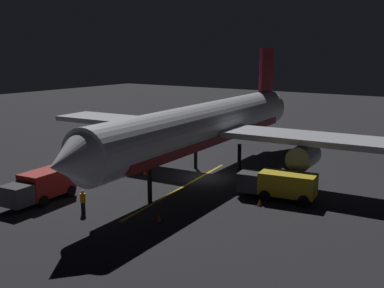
{
  "coord_description": "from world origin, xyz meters",
  "views": [
    {
      "loc": [
        -23.34,
        36.2,
        11.75
      ],
      "look_at": [
        0.0,
        2.0,
        3.5
      ],
      "focal_mm": 44.5,
      "sensor_mm": 36.0,
      "label": 1
    }
  ],
  "objects": [
    {
      "name": "apron_guide_stripe",
      "position": [
        -0.25,
        4.0,
        0.0
      ],
      "size": [
        2.88,
        18.32,
        0.01
      ],
      "primitive_type": "cube",
      "rotation": [
        0.0,
        0.0,
        0.14
      ],
      "color": "gold",
      "rests_on": "ground_plane"
    },
    {
      "name": "ground_plane",
      "position": [
        0.0,
        0.0,
        -0.1
      ],
      "size": [
        180.0,
        180.0,
        0.2
      ],
      "primitive_type": "cube",
      "color": "#27272B"
    },
    {
      "name": "catering_truck",
      "position": [
        -8.58,
        2.22,
        1.17
      ],
      "size": [
        6.39,
        2.99,
        2.21
      ],
      "color": "gold",
      "rests_on": "ground_plane"
    },
    {
      "name": "airliner",
      "position": [
        0.04,
        -0.6,
        4.75
      ],
      "size": [
        36.58,
        38.88,
        11.94
      ],
      "color": "silver",
      "rests_on": "ground_plane"
    },
    {
      "name": "traffic_cone_under_wing",
      "position": [
        5.07,
        2.55,
        0.25
      ],
      "size": [
        0.5,
        0.5,
        0.55
      ],
      "color": "#EA590F",
      "rests_on": "ground_plane"
    },
    {
      "name": "baggage_truck",
      "position": [
        6.52,
        13.29,
        1.25
      ],
      "size": [
        2.74,
        6.3,
        2.41
      ],
      "color": "maroon",
      "rests_on": "ground_plane"
    },
    {
      "name": "ground_crew_worker",
      "position": [
        1.84,
        13.38,
        0.89
      ],
      "size": [
        0.4,
        0.4,
        1.74
      ],
      "color": "black",
      "rests_on": "ground_plane"
    },
    {
      "name": "traffic_cone_near_left",
      "position": [
        -8.03,
        4.56,
        0.25
      ],
      "size": [
        0.5,
        0.5,
        0.55
      ],
      "color": "#EA590F",
      "rests_on": "ground_plane"
    },
    {
      "name": "traffic_cone_near_right",
      "position": [
        -3.79,
        11.64,
        0.25
      ],
      "size": [
        0.5,
        0.5,
        0.55
      ],
      "color": "#EA590F",
      "rests_on": "ground_plane"
    }
  ]
}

